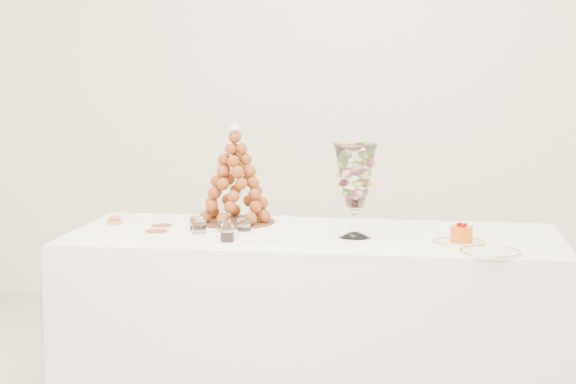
# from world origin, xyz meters

# --- Properties ---
(buffet_table) EXTENTS (1.98, 0.87, 0.74)m
(buffet_table) POSITION_xyz_m (0.12, 0.39, 0.37)
(buffet_table) COLOR white
(buffet_table) RESTS_ON ground
(lace_tray) EXTENTS (0.73, 0.62, 0.02)m
(lace_tray) POSITION_xyz_m (-0.26, 0.38, 0.75)
(lace_tray) COLOR white
(lace_tray) RESTS_ON buffet_table
(macaron_vase) EXTENTS (0.17, 0.17, 0.36)m
(macaron_vase) POSITION_xyz_m (0.29, 0.34, 0.98)
(macaron_vase) COLOR white
(macaron_vase) RESTS_ON buffet_table
(cake_plate) EXTENTS (0.20, 0.20, 0.01)m
(cake_plate) POSITION_xyz_m (0.69, 0.28, 0.75)
(cake_plate) COLOR white
(cake_plate) RESTS_ON buffet_table
(spare_plate) EXTENTS (0.22, 0.22, 0.01)m
(spare_plate) POSITION_xyz_m (0.80, 0.12, 0.75)
(spare_plate) COLOR white
(spare_plate) RESTS_ON buffet_table
(pink_tart) EXTENTS (0.07, 0.07, 0.04)m
(pink_tart) POSITION_xyz_m (-0.73, 0.44, 0.76)
(pink_tart) COLOR tan
(pink_tart) RESTS_ON buffet_table
(verrine_a) EXTENTS (0.05, 0.05, 0.07)m
(verrine_a) POSITION_xyz_m (-0.33, 0.27, 0.78)
(verrine_a) COLOR white
(verrine_a) RESTS_ON buffet_table
(verrine_b) EXTENTS (0.06, 0.06, 0.07)m
(verrine_b) POSITION_xyz_m (-0.21, 0.26, 0.78)
(verrine_b) COLOR white
(verrine_b) RESTS_ON buffet_table
(verrine_c) EXTENTS (0.06, 0.06, 0.07)m
(verrine_c) POSITION_xyz_m (-0.14, 0.29, 0.78)
(verrine_c) COLOR white
(verrine_c) RESTS_ON buffet_table
(verrine_d) EXTENTS (0.06, 0.06, 0.07)m
(verrine_d) POSITION_xyz_m (-0.30, 0.20, 0.78)
(verrine_d) COLOR white
(verrine_d) RESTS_ON buffet_table
(verrine_e) EXTENTS (0.06, 0.06, 0.07)m
(verrine_e) POSITION_xyz_m (-0.17, 0.16, 0.78)
(verrine_e) COLOR white
(verrine_e) RESTS_ON buffet_table
(ramekin_back) EXTENTS (0.09, 0.09, 0.03)m
(ramekin_back) POSITION_xyz_m (-0.48, 0.29, 0.76)
(ramekin_back) COLOR white
(ramekin_back) RESTS_ON buffet_table
(ramekin_front) EXTENTS (0.09, 0.09, 0.03)m
(ramekin_front) POSITION_xyz_m (-0.46, 0.16, 0.76)
(ramekin_front) COLOR white
(ramekin_front) RESTS_ON buffet_table
(croquembouche) EXTENTS (0.32, 0.32, 0.40)m
(croquembouche) POSITION_xyz_m (-0.22, 0.46, 0.96)
(croquembouche) COLOR brown
(croquembouche) RESTS_ON lace_tray
(mousse_cake) EXTENTS (0.08, 0.08, 0.07)m
(mousse_cake) POSITION_xyz_m (0.70, 0.28, 0.78)
(mousse_cake) COLOR orange
(mousse_cake) RESTS_ON cake_plate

